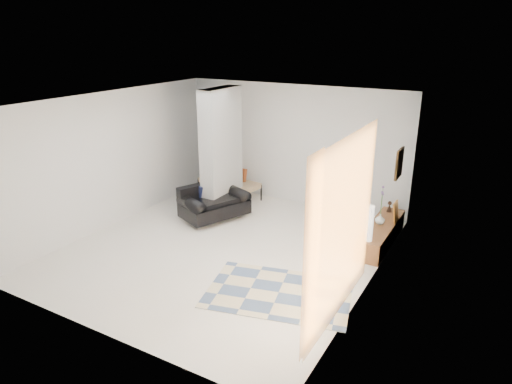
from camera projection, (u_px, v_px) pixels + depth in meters
The scene contains 17 objects.
floor at pixel (225, 249), 8.71m from camera, with size 6.00×6.00×0.00m, color silver.
ceiling at pixel (221, 101), 7.77m from camera, with size 6.00×6.00×0.00m, color white.
wall_back at pixel (293, 145), 10.70m from camera, with size 6.00×6.00×0.00m, color silver.
wall_front at pixel (93, 242), 5.78m from camera, with size 6.00×6.00×0.00m, color silver.
wall_left at pixel (113, 159), 9.52m from camera, with size 6.00×6.00×0.00m, color silver.
wall_right at pixel (374, 206), 6.97m from camera, with size 6.00×6.00×0.00m, color silver.
partition_column at pixel (221, 152), 10.06m from camera, with size 0.35×1.20×2.80m, color #9A9FA1.
hallway_door at pixel (219, 150), 11.77m from camera, with size 0.85×0.06×2.04m, color white.
curtain at pixel (344, 229), 6.04m from camera, with size 2.55×2.55×0.00m, color orange.
wall_art at pixel (399, 163), 8.29m from camera, with size 0.04×0.45×0.55m, color #3B2610.
media_console at pixel (381, 234), 8.87m from camera, with size 0.45×1.97×0.80m.
loveseat at pixel (213, 203), 10.02m from camera, with size 1.32×1.64×0.76m.
daybed at pixel (229, 181), 11.30m from camera, with size 1.63×0.87×0.77m.
area_rug at pixel (279, 293), 7.24m from camera, with size 2.24×1.50×0.01m, color beige.
cylinder_lamp at pixel (370, 223), 8.01m from camera, with size 0.12×0.12×0.66m, color silver.
bronze_figurine at pixel (389, 206), 9.39m from camera, with size 0.11×0.11×0.22m, color black, non-canonical shape.
vase at pixel (380, 219), 8.80m from camera, with size 0.19×0.19×0.20m, color white.
Camera 1 is at (4.38, -6.54, 3.93)m, focal length 32.00 mm.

